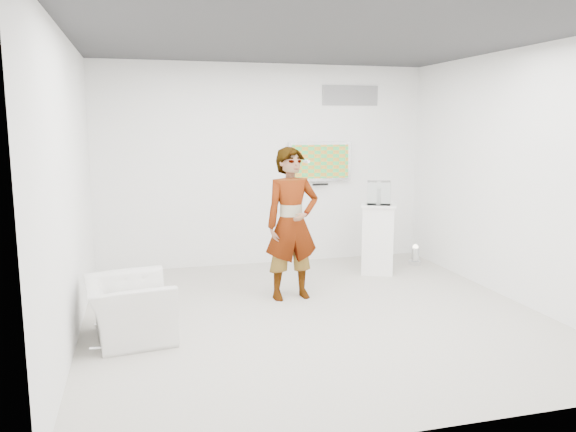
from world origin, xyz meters
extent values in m
cube|color=#B8B5A8|center=(0.00, 0.00, 0.01)|extent=(5.00, 5.00, 0.01)
cube|color=#313134|center=(0.00, 0.00, 3.00)|extent=(5.00, 5.00, 0.01)
cube|color=white|center=(0.00, 2.50, 1.50)|extent=(5.00, 0.01, 3.00)
cube|color=white|center=(0.00, -2.50, 1.50)|extent=(5.00, 0.01, 3.00)
cube|color=white|center=(-2.50, 0.00, 1.50)|extent=(0.01, 5.00, 3.00)
cube|color=white|center=(2.50, 0.00, 1.50)|extent=(0.01, 5.00, 3.00)
cube|color=silver|center=(0.85, 2.45, 1.55)|extent=(1.00, 0.08, 0.60)
cube|color=gray|center=(1.35, 2.49, 2.55)|extent=(0.90, 0.02, 0.30)
imported|color=silver|center=(-0.08, 0.68, 0.92)|extent=(0.72, 0.51, 1.85)
imported|color=silver|center=(-1.99, -0.18, 0.30)|extent=(0.92, 1.02, 0.60)
cube|color=white|center=(1.42, 1.51, 0.50)|extent=(0.64, 0.64, 1.00)
cylinder|color=silver|center=(2.17, 1.78, 0.15)|extent=(0.22, 0.22, 0.30)
cube|color=white|center=(1.42, 1.51, 1.16)|extent=(0.42, 0.42, 0.32)
cube|color=white|center=(1.42, 1.51, 1.11)|extent=(0.12, 0.18, 0.23)
cube|color=white|center=(0.16, 0.86, 1.66)|extent=(0.05, 0.13, 0.03)
camera|label=1|loc=(-1.85, -5.76, 2.12)|focal=35.00mm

